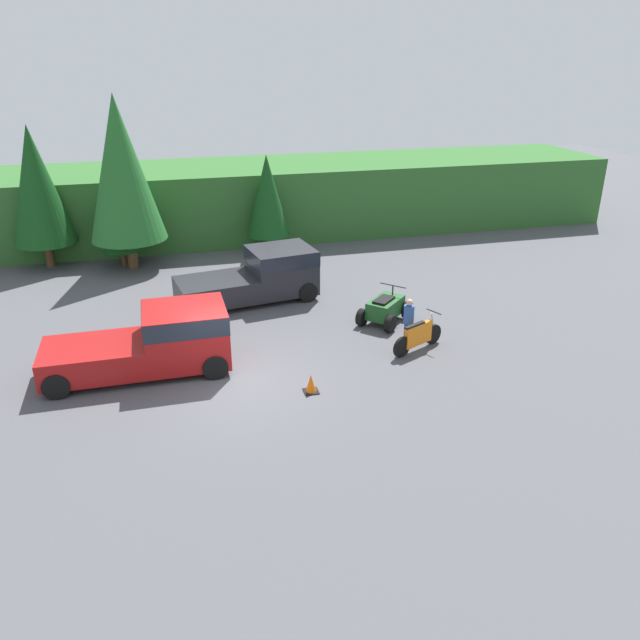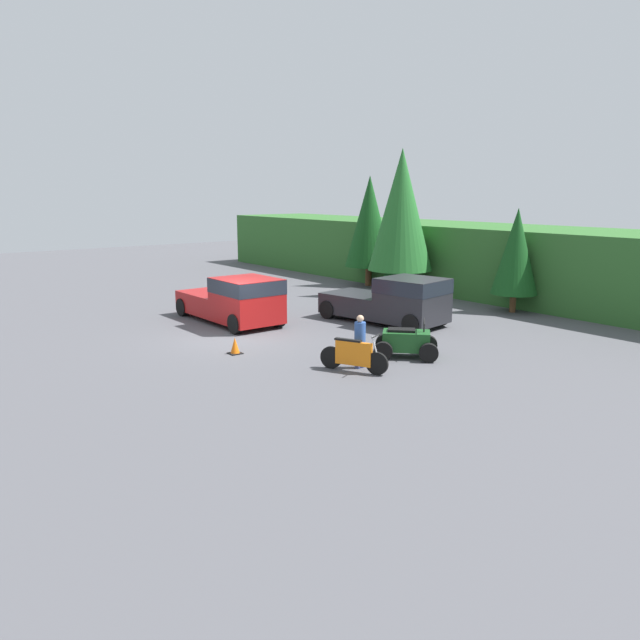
{
  "view_description": "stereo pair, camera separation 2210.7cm",
  "coord_description": "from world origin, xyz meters",
  "px_view_note": "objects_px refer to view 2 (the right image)",
  "views": [
    {
      "loc": [
        -1.53,
        -16.24,
        9.07
      ],
      "look_at": [
        3.06,
        1.65,
        0.95
      ],
      "focal_mm": 35.0,
      "sensor_mm": 36.0,
      "label": 1
    },
    {
      "loc": [
        19.64,
        -11.12,
        5.28
      ],
      "look_at": [
        3.06,
        1.65,
        0.95
      ],
      "focal_mm": 35.0,
      "sensor_mm": 36.0,
      "label": 2
    }
  ],
  "objects_px": {
    "pickup_truck_red": "(236,299)",
    "dirt_bike": "(354,356)",
    "quad_atv": "(406,342)",
    "pickup_truck_second": "(395,300)",
    "traffic_cone": "(235,346)",
    "rider_person": "(360,339)"
  },
  "relations": [
    {
      "from": "pickup_truck_red",
      "to": "dirt_bike",
      "type": "distance_m",
      "value": 8.19
    },
    {
      "from": "pickup_truck_red",
      "to": "quad_atv",
      "type": "bearing_deg",
      "value": 11.7
    },
    {
      "from": "pickup_truck_red",
      "to": "quad_atv",
      "type": "relative_size",
      "value": 2.28
    },
    {
      "from": "pickup_truck_second",
      "to": "dirt_bike",
      "type": "xyz_separation_m",
      "value": [
        4.15,
        -5.73,
        -0.52
      ]
    },
    {
      "from": "quad_atv",
      "to": "traffic_cone",
      "type": "distance_m",
      "value": 5.62
    },
    {
      "from": "dirt_bike",
      "to": "rider_person",
      "type": "distance_m",
      "value": 0.6
    },
    {
      "from": "quad_atv",
      "to": "rider_person",
      "type": "bearing_deg",
      "value": -132.46
    },
    {
      "from": "dirt_bike",
      "to": "traffic_cone",
      "type": "xyz_separation_m",
      "value": [
        -3.99,
        -1.75,
        -0.24
      ]
    },
    {
      "from": "pickup_truck_second",
      "to": "traffic_cone",
      "type": "distance_m",
      "value": 7.52
    },
    {
      "from": "pickup_truck_red",
      "to": "traffic_cone",
      "type": "xyz_separation_m",
      "value": [
        4.16,
        -2.46,
        -0.76
      ]
    },
    {
      "from": "rider_person",
      "to": "traffic_cone",
      "type": "relative_size",
      "value": 2.99
    },
    {
      "from": "pickup_truck_red",
      "to": "traffic_cone",
      "type": "distance_m",
      "value": 4.89
    },
    {
      "from": "pickup_truck_second",
      "to": "traffic_cone",
      "type": "height_order",
      "value": "pickup_truck_second"
    },
    {
      "from": "quad_atv",
      "to": "traffic_cone",
      "type": "xyz_separation_m",
      "value": [
        -3.75,
        -4.19,
        -0.23
      ]
    },
    {
      "from": "pickup_truck_second",
      "to": "quad_atv",
      "type": "height_order",
      "value": "pickup_truck_second"
    },
    {
      "from": "quad_atv",
      "to": "traffic_cone",
      "type": "height_order",
      "value": "quad_atv"
    },
    {
      "from": "dirt_bike",
      "to": "rider_person",
      "type": "relative_size",
      "value": 1.23
    },
    {
      "from": "pickup_truck_red",
      "to": "quad_atv",
      "type": "distance_m",
      "value": 8.11
    },
    {
      "from": "quad_atv",
      "to": "pickup_truck_second",
      "type": "bearing_deg",
      "value": 96.1
    },
    {
      "from": "pickup_truck_second",
      "to": "rider_person",
      "type": "xyz_separation_m",
      "value": [
        3.96,
        -5.33,
        -0.12
      ]
    },
    {
      "from": "dirt_bike",
      "to": "quad_atv",
      "type": "relative_size",
      "value": 0.85
    },
    {
      "from": "rider_person",
      "to": "pickup_truck_red",
      "type": "bearing_deg",
      "value": 172.44
    }
  ]
}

